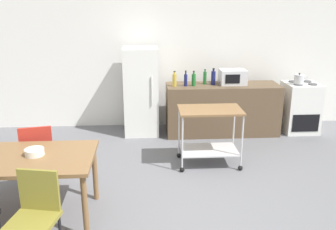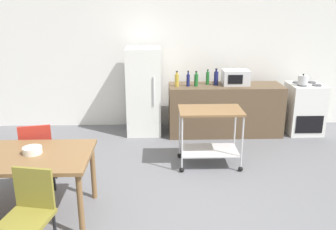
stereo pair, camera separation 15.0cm
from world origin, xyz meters
The scene contains 17 objects.
ground_plane centered at (0.00, 0.00, 0.00)m, with size 12.00×12.00×0.00m, color slate.
back_wall centered at (0.00, 3.20, 1.45)m, with size 8.40×0.12×2.90m, color white.
kitchen_counter centered at (0.90, 2.60, 0.45)m, with size 2.00×0.64×0.90m, color brown.
dining_table centered at (-1.79, -0.02, 0.67)m, with size 1.50×0.90×0.75m.
chair_red centered at (-1.83, 0.64, 0.52)m, with size 0.47×0.47×0.89m.
chair_olive centered at (-1.48, -0.75, 0.52)m, with size 0.47×0.47×0.89m.
stove_oven centered at (2.35, 2.62, 0.45)m, with size 0.60×0.61×0.92m.
refrigerator centered at (-0.55, 2.70, 0.78)m, with size 0.60×0.63×1.55m.
kitchen_cart centered at (0.44, 1.29, 0.57)m, with size 0.91×0.57×0.85m.
bottle_soy_sauce centered at (0.03, 2.53, 1.01)m, with size 0.07×0.07×0.27m.
bottle_soda centered at (0.22, 2.54, 1.01)m, with size 0.06×0.06×0.27m.
bottle_wine centered at (0.37, 2.54, 1.01)m, with size 0.07×0.07×0.26m.
bottle_vinegar centered at (0.58, 2.67, 1.02)m, with size 0.06×0.06×0.27m.
bottle_olive_oil centered at (0.72, 2.61, 1.03)m, with size 0.08×0.08×0.29m.
microwave centered at (1.07, 2.64, 1.03)m, with size 0.46×0.35×0.26m.
fruit_bowl centered at (-1.67, 0.02, 0.79)m, with size 0.20×0.20×0.07m, color white.
kettle centered at (2.23, 2.52, 1.00)m, with size 0.24×0.17×0.19m.
Camera 1 is at (-0.47, -3.67, 2.34)m, focal length 39.27 mm.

